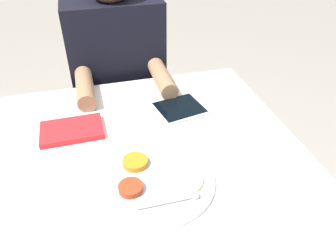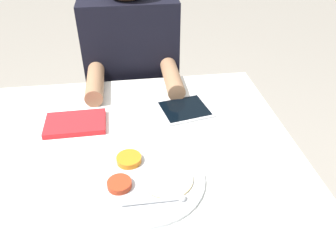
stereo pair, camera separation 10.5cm
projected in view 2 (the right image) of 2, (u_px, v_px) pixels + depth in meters
dining_table at (112, 241)px, 1.22m from camera, size 1.27×1.05×0.78m
thali_tray at (146, 178)px, 0.93m from camera, size 0.34×0.34×0.03m
red_notebook at (76, 124)px, 1.15m from camera, size 0.21×0.14×0.02m
tablet_device at (184, 109)px, 1.23m from camera, size 0.21×0.20×0.01m
person_diner at (134, 98)px, 1.65m from camera, size 0.42×0.46×1.27m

